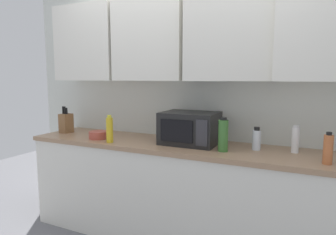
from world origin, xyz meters
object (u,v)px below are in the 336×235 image
Objects in this scene: bowl_ceramic_small at (98,135)px; microwave at (190,128)px; bottle_yellow_mustard at (110,130)px; knife_block at (66,123)px; bottle_green_oil at (223,135)px; bottle_white_jar at (295,140)px; bottle_clear_tall at (256,139)px; bottle_spice_jar at (328,149)px.

microwave is at bearing 10.82° from bowl_ceramic_small.
bottle_yellow_mustard is (-0.67, -0.26, -0.02)m from microwave.
knife_block reaches higher than bottle_green_oil.
bottle_white_jar is 0.80× the size of bottle_green_oil.
bottle_clear_tall is 1.05× the size of bowl_ceramic_small.
bottle_spice_jar is 0.81× the size of bottle_green_oil.
bottle_spice_jar reaches higher than bowl_ceramic_small.
knife_block reaches higher than bottle_yellow_mustard.
microwave reaches higher than bottle_white_jar.
knife_block is (-1.38, -0.06, -0.04)m from microwave.
bottle_spice_jar reaches higher than bottle_clear_tall.
bottle_clear_tall is (-0.50, 0.21, -0.02)m from bottle_spice_jar.
bottle_yellow_mustard is (-1.01, -0.11, -0.01)m from bottle_green_oil.
bottle_clear_tall is at bearing 35.02° from bottle_green_oil.
bottle_yellow_mustard reaches higher than bottle_white_jar.
bowl_ceramic_small is at bearing -172.85° from bottle_white_jar.
microwave reaches higher than bottle_spice_jar.
bowl_ceramic_small is (-1.44, -0.18, -0.05)m from bottle_clear_tall.
bottle_white_jar is 1.16× the size of bottle_clear_tall.
knife_block is 1.27× the size of bottle_spice_jar.
bottle_green_oil is (-0.73, 0.05, 0.03)m from bottle_spice_jar.
bottle_green_oil reaches higher than bottle_clear_tall.
knife_block is 1.72m from bottle_green_oil.
microwave is at bearing -178.35° from bottle_clear_tall.
bottle_green_oil is (1.72, -0.09, 0.03)m from knife_block.
bottle_spice_jar is (2.45, -0.13, -0.00)m from knife_block.
bottle_yellow_mustard is at bearing -168.51° from bottle_white_jar.
knife_block is at bearing -177.21° from bottle_white_jar.
bottle_white_jar is at bearing 2.79° from knife_block.
microwave is 1.72× the size of knife_block.
bottle_spice_jar reaches higher than bottle_white_jar.
bottle_green_oil is at bearing -159.32° from bottle_white_jar.
bottle_spice_jar is at bearing -3.54° from bottle_green_oil.
bottle_green_oil is at bearing 6.49° from bottle_yellow_mustard.
knife_block is 0.52m from bowl_ceramic_small.
knife_block is 2.45m from bottle_spice_jar.
knife_block is 1.95m from bottle_clear_tall.
bottle_green_oil reaches higher than bowl_ceramic_small.
microwave is 1.78× the size of bottle_green_oil.
microwave is 2.22× the size of bottle_white_jar.
bottle_white_jar is 0.32m from bottle_spice_jar.
bowl_ceramic_small is at bearing 155.35° from bottle_yellow_mustard.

